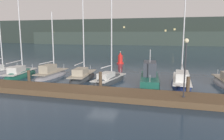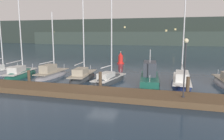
# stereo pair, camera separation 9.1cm
# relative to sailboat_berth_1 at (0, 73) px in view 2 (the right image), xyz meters

# --- Properties ---
(ground_plane) EXTENTS (400.00, 400.00, 0.00)m
(ground_plane) POSITION_rel_sailboat_berth_1_xyz_m (14.30, -3.34, -0.12)
(ground_plane) COLOR #1E3347
(dock) EXTENTS (38.03, 2.80, 0.45)m
(dock) POSITION_rel_sailboat_berth_1_xyz_m (14.30, -5.67, 0.11)
(dock) COLOR brown
(dock) RESTS_ON ground
(mooring_pile_1) EXTENTS (0.28, 0.28, 1.44)m
(mooring_pile_1) POSITION_rel_sailboat_berth_1_xyz_m (7.11, -4.02, 0.61)
(mooring_pile_1) COLOR #4C3D2D
(mooring_pile_1) RESTS_ON ground
(mooring_pile_2) EXTENTS (0.28, 0.28, 1.63)m
(mooring_pile_2) POSITION_rel_sailboat_berth_1_xyz_m (14.30, -4.02, 0.70)
(mooring_pile_2) COLOR #4C3D2D
(mooring_pile_2) RESTS_ON ground
(mooring_pile_3) EXTENTS (0.28, 0.28, 1.58)m
(mooring_pile_3) POSITION_rel_sailboat_berth_1_xyz_m (21.49, -4.02, 0.67)
(mooring_pile_3) COLOR #4C3D2D
(mooring_pile_3) RESTS_ON ground
(sailboat_berth_1) EXTENTS (1.55, 6.81, 8.36)m
(sailboat_berth_1) POSITION_rel_sailboat_berth_1_xyz_m (0.00, 0.00, 0.00)
(sailboat_berth_1) COLOR gray
(sailboat_berth_1) RESTS_ON ground
(sailboat_berth_2) EXTENTS (2.97, 6.81, 10.84)m
(sailboat_berth_2) POSITION_rel_sailboat_berth_1_xyz_m (3.40, -0.55, -0.00)
(sailboat_berth_2) COLOR #195647
(sailboat_berth_2) RESTS_ON ground
(sailboat_berth_3) EXTENTS (1.91, 6.25, 7.94)m
(sailboat_berth_3) POSITION_rel_sailboat_berth_1_xyz_m (6.92, 0.32, 0.05)
(sailboat_berth_3) COLOR gray
(sailboat_berth_3) RESTS_ON ground
(sailboat_berth_4) EXTENTS (2.59, 6.86, 9.08)m
(sailboat_berth_4) POSITION_rel_sailboat_berth_1_xyz_m (10.85, 0.15, 0.01)
(sailboat_berth_4) COLOR #2D3338
(sailboat_berth_4) RESTS_ON ground
(sailboat_berth_5) EXTENTS (2.91, 6.54, 9.32)m
(sailboat_berth_5) POSITION_rel_sailboat_berth_1_xyz_m (14.08, -0.54, -0.02)
(sailboat_berth_5) COLOR #2D3338
(sailboat_berth_5) RESTS_ON ground
(motorboat_berth_6) EXTENTS (2.51, 6.64, 3.88)m
(motorboat_berth_6) POSITION_rel_sailboat_berth_1_xyz_m (18.13, -0.10, 0.29)
(motorboat_berth_6) COLOR #195647
(motorboat_berth_6) RESTS_ON ground
(sailboat_berth_7) EXTENTS (2.03, 8.40, 10.68)m
(sailboat_berth_7) POSITION_rel_sailboat_berth_1_xyz_m (21.19, 0.49, 0.05)
(sailboat_berth_7) COLOR navy
(sailboat_berth_7) RESTS_ON ground
(channel_buoy) EXTENTS (1.15, 1.15, 2.04)m
(channel_buoy) POSITION_rel_sailboat_berth_1_xyz_m (11.95, 13.35, 0.65)
(channel_buoy) COLOR red
(channel_buoy) RESTS_ON ground
(dock_lamppost) EXTENTS (0.32, 0.32, 4.11)m
(dock_lamppost) POSITION_rel_sailboat_berth_1_xyz_m (21.09, -5.85, 3.08)
(dock_lamppost) COLOR #2D2D33
(dock_lamppost) RESTS_ON dock
(hillside_backdrop) EXTENTS (240.00, 23.00, 12.10)m
(hillside_backdrop) POSITION_rel_sailboat_berth_1_xyz_m (16.00, 87.07, 5.46)
(hillside_backdrop) COLOR #28332D
(hillside_backdrop) RESTS_ON ground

